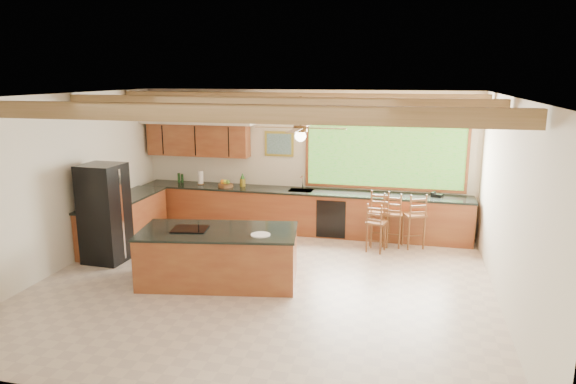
# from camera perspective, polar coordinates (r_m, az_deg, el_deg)

# --- Properties ---
(ground) EXTENTS (7.20, 7.20, 0.00)m
(ground) POSITION_cam_1_polar(r_m,az_deg,el_deg) (8.43, -2.81, -10.22)
(ground) COLOR #BBA89B
(ground) RESTS_ON ground
(room_shell) EXTENTS (7.27, 6.54, 3.02)m
(room_shell) POSITION_cam_1_polar(r_m,az_deg,el_deg) (8.49, -2.84, 5.49)
(room_shell) COLOR beige
(room_shell) RESTS_ON ground
(counter_run) EXTENTS (7.12, 3.10, 1.22)m
(counter_run) POSITION_cam_1_polar(r_m,az_deg,el_deg) (10.78, -3.27, -2.39)
(counter_run) COLOR brown
(counter_run) RESTS_ON ground
(island) EXTENTS (2.68, 1.60, 0.89)m
(island) POSITION_cam_1_polar(r_m,az_deg,el_deg) (8.46, -7.68, -7.04)
(island) COLOR brown
(island) RESTS_ON ground
(refrigerator) EXTENTS (0.72, 0.70, 1.78)m
(refrigerator) POSITION_cam_1_polar(r_m,az_deg,el_deg) (9.74, -19.70, -2.25)
(refrigerator) COLOR black
(refrigerator) RESTS_ON ground
(bar_stool_a) EXTENTS (0.42, 0.42, 0.96)m
(bar_stool_a) POSITION_cam_1_polar(r_m,az_deg,el_deg) (9.83, 9.78, -3.47)
(bar_stool_a) COLOR brown
(bar_stool_a) RESTS_ON ground
(bar_stool_b) EXTENTS (0.44, 0.44, 1.14)m
(bar_stool_b) POSITION_cam_1_polar(r_m,az_deg,el_deg) (10.18, 10.23, -2.27)
(bar_stool_b) COLOR brown
(bar_stool_b) RESTS_ON ground
(bar_stool_c) EXTENTS (0.40, 0.40, 1.10)m
(bar_stool_c) POSITION_cam_1_polar(r_m,az_deg,el_deg) (10.18, 11.52, -2.49)
(bar_stool_c) COLOR brown
(bar_stool_c) RESTS_ON ground
(bar_stool_d) EXTENTS (0.52, 0.52, 1.10)m
(bar_stool_d) POSITION_cam_1_polar(r_m,az_deg,el_deg) (10.18, 13.83, -2.60)
(bar_stool_d) COLOR brown
(bar_stool_d) RESTS_ON ground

